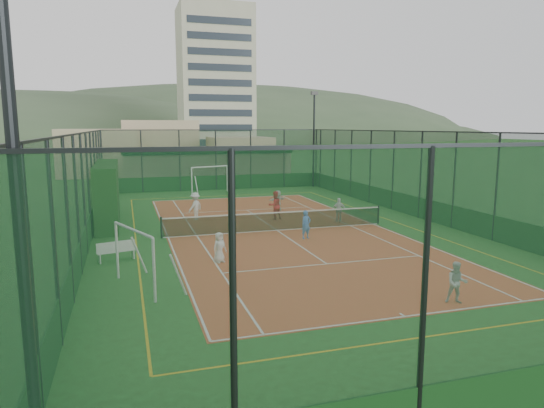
{
  "coord_description": "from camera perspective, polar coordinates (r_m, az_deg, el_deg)",
  "views": [
    {
      "loc": [
        -7.32,
        -23.14,
        5.28
      ],
      "look_at": [
        0.08,
        1.17,
        1.2
      ],
      "focal_mm": 32.0,
      "sensor_mm": 36.0,
      "label": 1
    }
  ],
  "objects": [
    {
      "name": "coach",
      "position": [
        27.64,
        0.34,
        -0.15
      ],
      "size": [
        0.91,
        0.78,
        1.63
      ],
      "primitive_type": "imported",
      "rotation": [
        0.0,
        0.0,
        3.36
      ],
      "color": "red",
      "rests_on": "court_slab"
    },
    {
      "name": "floodlight_ne",
      "position": [
        42.82,
        4.94,
        7.54
      ],
      "size": [
        0.6,
        0.26,
        8.25
      ],
      "primitive_type": null,
      "color": "black",
      "rests_on": "ground"
    },
    {
      "name": "clubhouse",
      "position": [
        45.87,
        -7.72,
        4.41
      ],
      "size": [
        15.2,
        7.2,
        3.15
      ],
      "primitive_type": null,
      "color": "tan",
      "rests_on": "ground"
    },
    {
      "name": "court_slab",
      "position": [
        24.83,
        0.6,
        -3.14
      ],
      "size": [
        11.17,
        23.97,
        0.01
      ],
      "primitive_type": "cube",
      "color": "#C7562C",
      "rests_on": "ground"
    },
    {
      "name": "distant_hills",
      "position": [
        173.37,
        -14.62,
        7.08
      ],
      "size": [
        200.0,
        60.0,
        24.0
      ],
      "primitive_type": null,
      "color": "#384C33",
      "rests_on": "ground"
    },
    {
      "name": "child_near_right",
      "position": [
        15.7,
        20.92,
        -8.64
      ],
      "size": [
        0.78,
        0.72,
        1.28
      ],
      "primitive_type": "imported",
      "rotation": [
        0.0,
        0.0,
        -0.48
      ],
      "color": "silver",
      "rests_on": "court_slab"
    },
    {
      "name": "child_far_right",
      "position": [
        27.23,
        7.88,
        -0.69
      ],
      "size": [
        0.83,
        0.46,
        1.34
      ],
      "primitive_type": "imported",
      "rotation": [
        0.0,
        0.0,
        2.96
      ],
      "color": "silver",
      "rests_on": "court_slab"
    },
    {
      "name": "perimeter_fence",
      "position": [
        24.42,
        0.61,
        2.59
      ],
      "size": [
        18.12,
        34.12,
        5.0
      ],
      "primitive_type": null,
      "color": "#11341E",
      "rests_on": "ground"
    },
    {
      "name": "tennis_balls",
      "position": [
        25.81,
        -1.52,
        -2.58
      ],
      "size": [
        0.69,
        0.47,
        0.07
      ],
      "color": "#CCE033",
      "rests_on": "court_slab"
    },
    {
      "name": "child_near_left",
      "position": [
        19.1,
        -6.2,
        -5.09
      ],
      "size": [
        0.69,
        0.6,
        1.2
      ],
      "primitive_type": "imported",
      "rotation": [
        0.0,
        0.0,
        0.46
      ],
      "color": "white",
      "rests_on": "court_slab"
    },
    {
      "name": "futsal_goal_far",
      "position": [
        39.08,
        -7.32,
        2.84
      ],
      "size": [
        3.4,
        1.88,
        2.11
      ],
      "primitive_type": null,
      "rotation": [
        0.0,
        0.0,
        0.3
      ],
      "color": "white",
      "rests_on": "ground"
    },
    {
      "name": "hedge_left",
      "position": [
        28.02,
        -18.8,
        1.19
      ],
      "size": [
        1.13,
        7.54,
        3.3
      ],
      "primitive_type": "cube",
      "color": "black",
      "rests_on": "ground"
    },
    {
      "name": "futsal_goal_near",
      "position": [
        16.43,
        -15.91,
        -6.34
      ],
      "size": [
        3.2,
        1.97,
        1.99
      ],
      "primitive_type": null,
      "rotation": [
        0.0,
        0.0,
        1.95
      ],
      "color": "white",
      "rests_on": "ground"
    },
    {
      "name": "white_bench",
      "position": [
        20.24,
        -17.86,
        -5.22
      ],
      "size": [
        1.55,
        0.79,
        0.84
      ],
      "primitive_type": null,
      "rotation": [
        0.0,
        0.0,
        0.26
      ],
      "color": "white",
      "rests_on": "ground"
    },
    {
      "name": "floodlight_sw",
      "position": [
        6.76,
        -27.61,
        -1.75
      ],
      "size": [
        0.6,
        0.26,
        8.25
      ],
      "primitive_type": null,
      "color": "black",
      "rests_on": "ground"
    },
    {
      "name": "ground",
      "position": [
        24.83,
        0.6,
        -3.15
      ],
      "size": [
        300.0,
        300.0,
        0.0
      ],
      "primitive_type": "plane",
      "color": "#28501B",
      "rests_on": "ground"
    },
    {
      "name": "child_far_left",
      "position": [
        27.81,
        -9.03,
        -0.27
      ],
      "size": [
        1.14,
        1.13,
        1.57
      ],
      "primitive_type": "imported",
      "rotation": [
        0.0,
        0.0,
        3.91
      ],
      "color": "white",
      "rests_on": "court_slab"
    },
    {
      "name": "child_near_mid",
      "position": [
        23.01,
        4.03,
        -2.42
      ],
      "size": [
        0.56,
        0.43,
        1.35
      ],
      "primitive_type": "imported",
      "rotation": [
        0.0,
        0.0,
        0.24
      ],
      "color": "#4B78D6",
      "rests_on": "court_slab"
    },
    {
      "name": "apartment_tower",
      "position": [
        107.34,
        -6.7,
        14.26
      ],
      "size": [
        15.0,
        12.0,
        30.0
      ],
      "primitive_type": "cube",
      "color": "beige",
      "rests_on": "ground"
    },
    {
      "name": "child_far_back",
      "position": [
        30.5,
        0.71,
        0.42
      ],
      "size": [
        1.27,
        0.84,
        1.31
      ],
      "primitive_type": "imported",
      "rotation": [
        0.0,
        0.0,
        3.55
      ],
      "color": "silver",
      "rests_on": "court_slab"
    },
    {
      "name": "tennis_net",
      "position": [
        24.73,
        0.61,
        -1.95
      ],
      "size": [
        11.67,
        0.12,
        1.06
      ],
      "primitive_type": null,
      "color": "black",
      "rests_on": "ground"
    }
  ]
}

